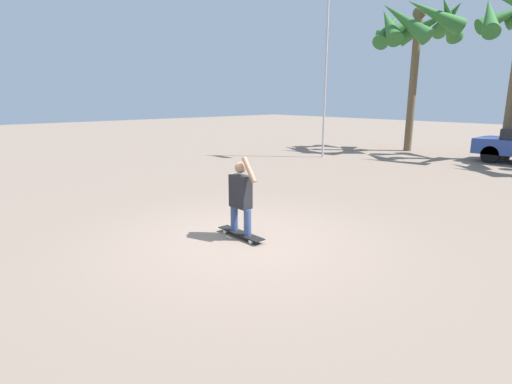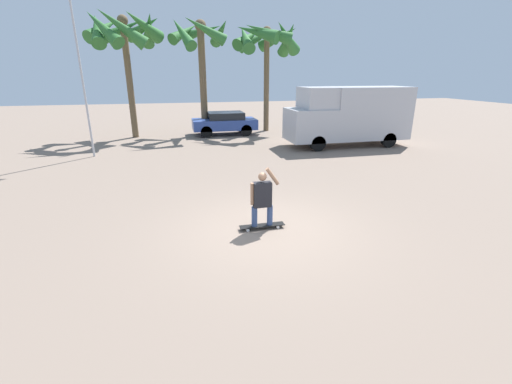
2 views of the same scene
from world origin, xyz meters
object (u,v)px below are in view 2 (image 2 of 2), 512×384
at_px(camper_van, 350,114).
at_px(palm_tree_near_van, 266,39).
at_px(palm_tree_center_background, 200,39).
at_px(person_skateboarder, 262,197).
at_px(skateboard, 262,226).
at_px(palm_tree_far_left, 123,31).
at_px(parked_car_blue, 225,122).
at_px(flagpole, 81,56).

relative_size(camper_van, palm_tree_near_van, 0.94).
distance_m(camper_van, palm_tree_center_background, 9.89).
bearing_deg(palm_tree_near_van, person_skateboarder, -105.22).
bearing_deg(skateboard, palm_tree_near_van, 74.79).
xyz_separation_m(skateboard, palm_tree_far_left, (-4.25, 14.30, 5.76)).
xyz_separation_m(camper_van, palm_tree_center_background, (-7.08, 5.68, 3.92)).
height_order(camper_van, palm_tree_center_background, palm_tree_center_background).
bearing_deg(skateboard, palm_tree_far_left, 106.54).
bearing_deg(camper_van, palm_tree_far_left, 154.86).
bearing_deg(person_skateboarder, palm_tree_far_left, 106.53).
bearing_deg(palm_tree_center_background, parked_car_blue, -29.39).
bearing_deg(camper_van, skateboard, -127.87).
height_order(skateboard, camper_van, camper_van).
bearing_deg(person_skateboarder, parked_car_blue, 85.21).
relative_size(skateboard, person_skateboarder, 0.77).
bearing_deg(parked_car_blue, flagpole, -145.70).
xyz_separation_m(parked_car_blue, palm_tree_near_van, (2.89, 0.93, 4.92)).
bearing_deg(palm_tree_near_van, camper_van, -63.44).
relative_size(person_skateboarder, palm_tree_near_van, 0.22).
bearing_deg(flagpole, person_skateboarder, -59.49).
height_order(palm_tree_near_van, flagpole, flagpole).
bearing_deg(parked_car_blue, camper_van, -40.44).
bearing_deg(skateboard, parked_car_blue, 85.22).
xyz_separation_m(camper_van, palm_tree_near_van, (-2.95, 5.91, 4.05)).
bearing_deg(skateboard, flagpole, 120.51).
bearing_deg(palm_tree_near_van, flagpole, -150.15).
xyz_separation_m(person_skateboarder, palm_tree_center_background, (-0.07, 14.70, 4.70)).
bearing_deg(parked_car_blue, person_skateboarder, -94.79).
relative_size(parked_car_blue, palm_tree_near_van, 0.58).
distance_m(person_skateboarder, parked_car_blue, 14.05).
bearing_deg(camper_van, palm_tree_near_van, 116.56).
height_order(parked_car_blue, flagpole, flagpole).
relative_size(camper_van, palm_tree_center_background, 0.93).
relative_size(palm_tree_near_van, palm_tree_center_background, 0.98).
xyz_separation_m(person_skateboarder, camper_van, (7.02, 9.02, 0.79)).
relative_size(person_skateboarder, camper_van, 0.23).
height_order(palm_tree_far_left, flagpole, flagpole).
bearing_deg(palm_tree_far_left, parked_car_blue, -3.23).
distance_m(skateboard, person_skateboarder, 0.77).
bearing_deg(camper_van, person_skateboarder, -127.88).
distance_m(person_skateboarder, camper_van, 11.45).
bearing_deg(palm_tree_center_background, palm_tree_near_van, 3.21).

